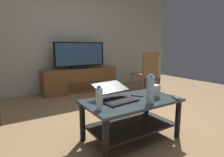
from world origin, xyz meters
TOP-DOWN VIEW (x-y plane):
  - ground_plane at (0.00, 0.00)m, footprint 7.68×7.68m
  - back_wall at (0.00, 2.56)m, footprint 6.40×0.12m
  - coffee_table at (-0.12, -0.10)m, footprint 1.03×0.59m
  - media_cabinet at (0.27, 2.24)m, footprint 1.68×0.45m
  - television at (0.27, 2.21)m, footprint 1.16×0.20m
  - dining_chair at (1.37, 1.25)m, footprint 0.45×0.45m
  - laptop at (-0.27, -0.03)m, footprint 0.40×0.41m
  - router_box at (0.14, -0.17)m, footprint 0.12×0.10m
  - water_bottle_near at (-0.56, -0.20)m, footprint 0.06×0.06m
  - water_bottle_far at (-0.05, -0.31)m, footprint 0.08×0.08m
  - cell_phone at (0.04, -0.02)m, footprint 0.14×0.15m
  - tv_remote at (0.32, -0.33)m, footprint 0.13×0.16m

SIDE VIEW (x-z plane):
  - ground_plane at x=0.00m, z-range 0.00..0.00m
  - media_cabinet at x=0.27m, z-range 0.00..0.54m
  - coffee_table at x=-0.12m, z-range 0.08..0.53m
  - cell_phone at x=0.04m, z-range 0.45..0.46m
  - tv_remote at x=0.32m, z-range 0.45..0.47m
  - laptop at x=-0.27m, z-range 0.42..0.59m
  - dining_chair at x=1.37m, z-range 0.05..0.97m
  - router_box at x=0.14m, z-range 0.45..0.60m
  - water_bottle_near at x=-0.56m, z-range 0.44..0.67m
  - water_bottle_far at x=-0.05m, z-range 0.44..0.74m
  - television at x=0.27m, z-range 0.52..1.11m
  - back_wall at x=0.00m, z-range 0.00..2.80m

